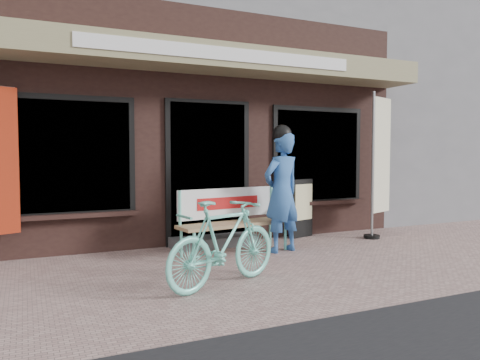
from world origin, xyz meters
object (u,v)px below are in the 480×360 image
bench (232,215)px  nobori_cream (380,163)px  person (282,190)px  bicycle (224,243)px  menu_stand (301,207)px

bench → nobori_cream: nobori_cream is taller
person → bicycle: person is taller
bench → menu_stand: menu_stand is taller
bench → nobori_cream: size_ratio=0.71×
bench → nobori_cream: (2.74, 0.13, 0.71)m
person → bench: bearing=146.1°
person → nobori_cream: (2.08, 0.36, 0.35)m
bench → nobori_cream: 2.84m
bicycle → bench: bearing=-48.0°
menu_stand → bicycle: bearing=-153.2°
bicycle → nobori_cream: size_ratio=0.64×
bicycle → menu_stand: 3.10m
bench → nobori_cream: bearing=-5.7°
person → nobori_cream: nobori_cream is taller
bench → menu_stand: (1.53, 0.62, -0.03)m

